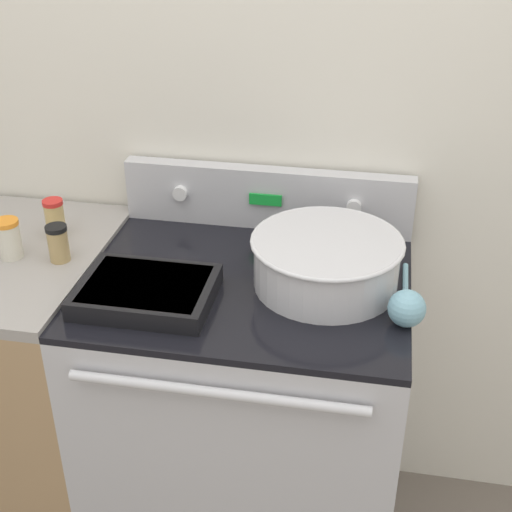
% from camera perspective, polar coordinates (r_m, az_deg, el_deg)
% --- Properties ---
extents(kitchen_wall, '(8.00, 0.05, 2.50)m').
position_cam_1_polar(kitchen_wall, '(1.95, 1.28, 11.97)').
color(kitchen_wall, silver).
rests_on(kitchen_wall, ground_plane).
extents(stove_range, '(0.80, 0.67, 0.92)m').
position_cam_1_polar(stove_range, '(2.05, -0.65, -12.88)').
color(stove_range, '#BCBCC1').
rests_on(stove_range, ground_plane).
extents(control_panel, '(0.80, 0.07, 0.17)m').
position_cam_1_polar(control_panel, '(1.98, 0.92, 4.68)').
color(control_panel, '#BCBCC1').
rests_on(control_panel, stove_range).
extents(side_counter, '(0.46, 0.64, 0.93)m').
position_cam_1_polar(side_counter, '(2.22, -17.09, -10.20)').
color(side_counter, tan).
rests_on(side_counter, ground_plane).
extents(mixing_bowl, '(0.37, 0.37, 0.13)m').
position_cam_1_polar(mixing_bowl, '(1.72, 5.65, -0.25)').
color(mixing_bowl, silver).
rests_on(mixing_bowl, stove_range).
extents(casserole_dish, '(0.31, 0.24, 0.05)m').
position_cam_1_polar(casserole_dish, '(1.69, -8.77, -2.76)').
color(casserole_dish, black).
rests_on(casserole_dish, stove_range).
extents(ladle, '(0.09, 0.30, 0.09)m').
position_cam_1_polar(ladle, '(1.63, 11.96, -4.02)').
color(ladle, '#7AB2C6').
rests_on(ladle, stove_range).
extents(spice_jar_black_cap, '(0.05, 0.05, 0.10)m').
position_cam_1_polar(spice_jar_black_cap, '(1.87, -15.55, 1.00)').
color(spice_jar_black_cap, tan).
rests_on(spice_jar_black_cap, side_counter).
extents(spice_jar_red_cap, '(0.05, 0.05, 0.11)m').
position_cam_1_polar(spice_jar_red_cap, '(1.99, -15.79, 2.94)').
color(spice_jar_red_cap, tan).
rests_on(spice_jar_red_cap, side_counter).
extents(spice_jar_orange_cap, '(0.06, 0.06, 0.10)m').
position_cam_1_polar(spice_jar_orange_cap, '(1.92, -19.17, 1.33)').
color(spice_jar_orange_cap, beige).
rests_on(spice_jar_orange_cap, side_counter).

